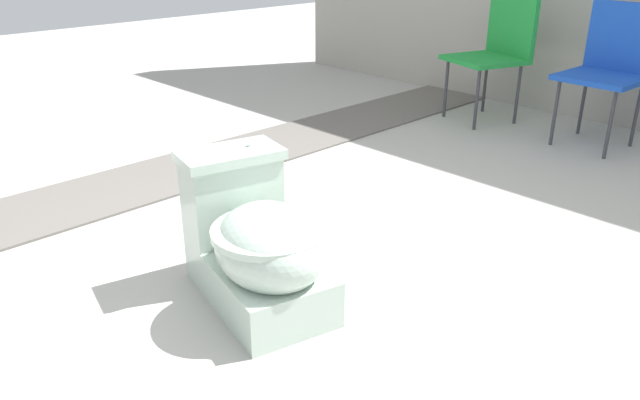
# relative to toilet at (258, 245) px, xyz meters

# --- Properties ---
(ground_plane) EXTENTS (14.00, 14.00, 0.00)m
(ground_plane) POSITION_rel_toilet_xyz_m (0.03, 0.17, -0.22)
(ground_plane) COLOR #A8A59E
(gravel_strip) EXTENTS (0.56, 8.00, 0.01)m
(gravel_strip) POSITION_rel_toilet_xyz_m (-1.31, 0.67, -0.21)
(gravel_strip) COLOR #605B56
(gravel_strip) RESTS_ON ground
(toilet) EXTENTS (0.70, 0.51, 0.52)m
(toilet) POSITION_rel_toilet_xyz_m (0.00, 0.00, 0.00)
(toilet) COLOR #B2C6B7
(toilet) RESTS_ON ground
(folding_chair_left) EXTENTS (0.56, 0.56, 0.83)m
(folding_chair_left) POSITION_rel_toilet_xyz_m (-0.70, 2.64, 0.29)
(folding_chair_left) COLOR #1E8C38
(folding_chair_left) RESTS_ON ground
(folding_chair_middle) EXTENTS (0.46, 0.46, 0.83)m
(folding_chair_middle) POSITION_rel_toilet_xyz_m (0.06, 2.66, 0.29)
(folding_chair_middle) COLOR #1947B2
(folding_chair_middle) RESTS_ON ground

